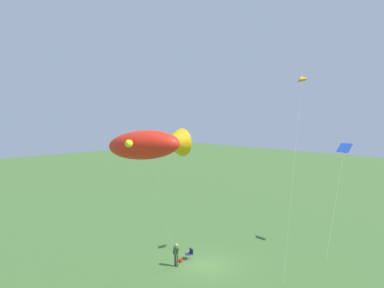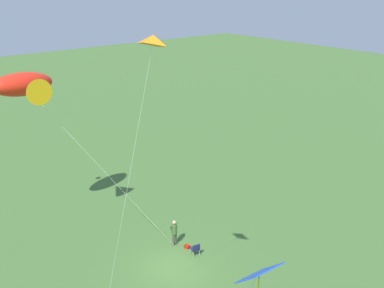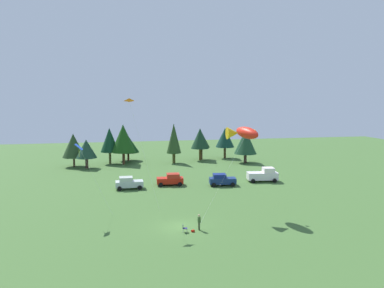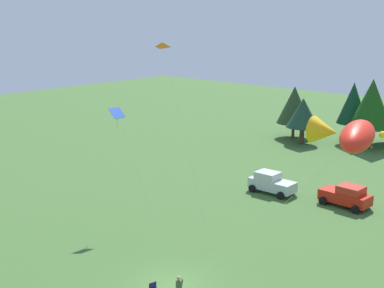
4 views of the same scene
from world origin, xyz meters
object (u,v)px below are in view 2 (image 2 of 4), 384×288
folding_chair (195,248)px  backpack_on_grass (187,247)px  person_kite_flyer (174,231)px  kite_large_fish (25,86)px  kite_diamond_blue (257,278)px  kite_delta_orange (153,42)px

folding_chair → backpack_on_grass: 1.00m
person_kite_flyer → backpack_on_grass: person_kite_flyer is taller
person_kite_flyer → folding_chair: size_ratio=2.12×
folding_chair → kite_large_fish: (8.36, 5.94, 9.28)m
backpack_on_grass → kite_large_fish: bearing=39.0°
backpack_on_grass → kite_diamond_blue: 16.06m
folding_chair → kite_diamond_blue: bearing=159.7°
backpack_on_grass → kite_delta_orange: 16.18m
kite_large_fish → kite_delta_orange: kite_delta_orange is taller
backpack_on_grass → kite_diamond_blue: size_ratio=0.04×
person_kite_flyer → backpack_on_grass: bearing=-160.7°
backpack_on_grass → kite_delta_orange: (-6.14, 6.27, 13.59)m
backpack_on_grass → kite_large_fish: 13.60m
kite_diamond_blue → kite_delta_orange: size_ratio=0.62×
kite_large_fish → kite_delta_orange: (-13.58, 0.24, 3.94)m
person_kite_flyer → kite_diamond_blue: (-12.66, 6.70, 7.20)m
folding_chair → backpack_on_grass: size_ratio=2.56×
folding_chair → kite_large_fish: 13.83m
kite_delta_orange → person_kite_flyer: bearing=-40.4°
backpack_on_grass → kite_diamond_blue: (-11.91, 7.10, 8.11)m
folding_chair → kite_delta_orange: 15.50m
person_kite_flyer → backpack_on_grass: (-0.76, -0.39, -0.91)m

